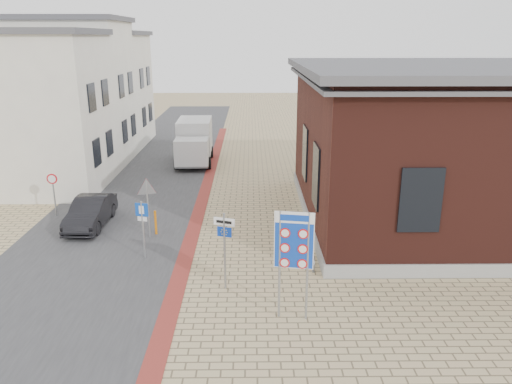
# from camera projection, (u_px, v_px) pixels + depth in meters

# --- Properties ---
(ground) EXTENTS (120.00, 120.00, 0.00)m
(ground) POSITION_uv_depth(u_px,v_px,m) (237.00, 293.00, 16.09)
(ground) COLOR tan
(ground) RESTS_ON ground
(road_strip) EXTENTS (7.00, 60.00, 0.02)m
(road_strip) POSITION_uv_depth(u_px,v_px,m) (153.00, 172.00, 30.35)
(road_strip) COLOR #38383A
(road_strip) RESTS_ON ground
(curb_strip) EXTENTS (0.60, 40.00, 0.02)m
(curb_strip) POSITION_uv_depth(u_px,v_px,m) (203.00, 197.00, 25.61)
(curb_strip) COLOR maroon
(curb_strip) RESTS_ON ground
(brick_building) EXTENTS (13.00, 13.00, 6.80)m
(brick_building) POSITION_uv_depth(u_px,v_px,m) (445.00, 142.00, 21.83)
(brick_building) COLOR gray
(brick_building) RESTS_ON ground
(townhouse_near) EXTENTS (7.40, 6.40, 8.30)m
(townhouse_near) POSITION_uv_depth(u_px,v_px,m) (33.00, 111.00, 26.19)
(townhouse_near) COLOR white
(townhouse_near) RESTS_ON ground
(townhouse_mid) EXTENTS (7.40, 6.40, 9.10)m
(townhouse_mid) POSITION_uv_depth(u_px,v_px,m) (71.00, 91.00, 31.80)
(townhouse_mid) COLOR white
(townhouse_mid) RESTS_ON ground
(townhouse_far) EXTENTS (7.40, 6.40, 8.30)m
(townhouse_far) POSITION_uv_depth(u_px,v_px,m) (99.00, 88.00, 37.65)
(townhouse_far) COLOR white
(townhouse_far) RESTS_ON ground
(bike_rack) EXTENTS (0.08, 1.80, 0.60)m
(bike_rack) POSITION_uv_depth(u_px,v_px,m) (311.00, 256.00, 18.14)
(bike_rack) COLOR slate
(bike_rack) RESTS_ON ground
(sedan) EXTENTS (1.38, 3.85, 1.26)m
(sedan) POSITION_uv_depth(u_px,v_px,m) (91.00, 212.00, 21.59)
(sedan) COLOR black
(sedan) RESTS_ON ground
(box_truck) EXTENTS (2.37, 5.30, 2.74)m
(box_truck) POSITION_uv_depth(u_px,v_px,m) (194.00, 141.00, 32.28)
(box_truck) COLOR slate
(box_truck) RESTS_ON ground
(border_sign) EXTENTS (1.12, 0.24, 3.30)m
(border_sign) POSITION_uv_depth(u_px,v_px,m) (294.00, 242.00, 13.97)
(border_sign) COLOR gray
(border_sign) RESTS_ON ground
(essen_sign) EXTENTS (0.68, 0.27, 2.62)m
(essen_sign) POSITION_uv_depth(u_px,v_px,m) (225.00, 239.00, 15.86)
(essen_sign) COLOR gray
(essen_sign) RESTS_ON ground
(parking_sign) EXTENTS (0.48, 0.16, 2.23)m
(parking_sign) POSITION_uv_depth(u_px,v_px,m) (142.00, 221.00, 18.16)
(parking_sign) COLOR gray
(parking_sign) RESTS_ON ground
(yield_sign) EXTENTS (0.87, 0.27, 2.47)m
(yield_sign) POSITION_uv_depth(u_px,v_px,m) (147.00, 194.00, 19.97)
(yield_sign) COLOR gray
(yield_sign) RESTS_ON ground
(speed_sign) EXTENTS (0.48, 0.07, 2.02)m
(speed_sign) POSITION_uv_depth(u_px,v_px,m) (53.00, 189.00, 22.58)
(speed_sign) COLOR gray
(speed_sign) RESTS_ON ground
(bollard) EXTENTS (0.12, 0.12, 1.05)m
(bollard) POSITION_uv_depth(u_px,v_px,m) (156.00, 223.00, 20.67)
(bollard) COLOR orange
(bollard) RESTS_ON ground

